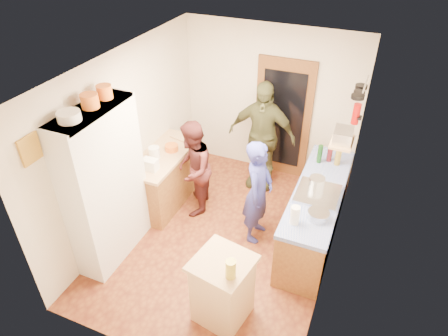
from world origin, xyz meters
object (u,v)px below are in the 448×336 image
Objects in this scene: person_hob at (260,194)px; person_back at (262,136)px; right_counter_base at (315,215)px; island_base at (223,291)px; hutch_body at (106,187)px; person_left at (195,168)px.

person_hob is 0.84× the size of person_back.
person_back reaches higher than person_hob.
person_back is (-1.14, 0.96, 0.52)m from right_counter_base.
person_hob reaches higher than island_base.
person_back is at bearing 99.23° from island_base.
hutch_body is 2.56× the size of island_base.
right_counter_base is at bearing 27.47° from hutch_body.
person_hob is at bearing -158.81° from right_counter_base.
person_hob is at bearing 29.99° from hutch_body.
right_counter_base is 1.86m from island_base.
person_hob is (-0.05, 1.43, 0.36)m from island_base.
hutch_body is 2.04m from person_hob.
right_counter_base is at bearing -69.48° from person_hob.
hutch_body is 1.00× the size of right_counter_base.
island_base is at bearing -112.21° from right_counter_base.
island_base is (-0.70, -1.72, 0.01)m from right_counter_base.
island_base is at bearing -13.16° from hutch_body.
person_left is at bearing 124.84° from island_base.
hutch_body is 1.42× the size of person_left.
person_left is (0.63, 1.25, -0.33)m from hutch_body.
hutch_body is at bearing -43.35° from person_left.
person_hob is at bearing 92.06° from island_base.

